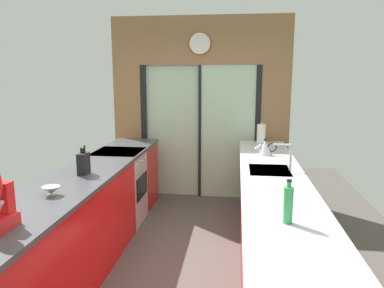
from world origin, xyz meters
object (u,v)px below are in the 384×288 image
at_px(mixing_bowl, 51,191).
at_px(kettle, 265,148).
at_px(oven_range, 120,187).
at_px(soap_bottle, 288,204).
at_px(paper_towel_roll, 261,134).
at_px(knife_block, 84,163).

relative_size(mixing_bowl, kettle, 0.54).
xyz_separation_m(mixing_bowl, kettle, (1.78, 1.72, 0.05)).
height_order(oven_range, soap_bottle, soap_bottle).
height_order(oven_range, paper_towel_roll, paper_towel_roll).
bearing_deg(oven_range, knife_block, -89.02).
xyz_separation_m(kettle, paper_towel_roll, (-0.00, 0.76, 0.04)).
distance_m(oven_range, kettle, 1.88).
xyz_separation_m(knife_block, kettle, (1.78, 1.09, -0.02)).
xyz_separation_m(oven_range, paper_towel_roll, (1.80, 0.76, 0.60)).
relative_size(oven_range, kettle, 3.54).
height_order(kettle, paper_towel_roll, paper_towel_roll).
bearing_deg(mixing_bowl, knife_block, 90.00).
height_order(mixing_bowl, paper_towel_roll, paper_towel_roll).
height_order(knife_block, kettle, knife_block).
height_order(oven_range, knife_block, knife_block).
height_order(mixing_bowl, knife_block, knife_block).
distance_m(knife_block, kettle, 2.09).
height_order(knife_block, paper_towel_roll, paper_towel_roll).
relative_size(knife_block, soap_bottle, 0.98).
bearing_deg(soap_bottle, kettle, 89.95).
distance_m(kettle, paper_towel_roll, 0.76).
bearing_deg(oven_range, kettle, 0.08).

